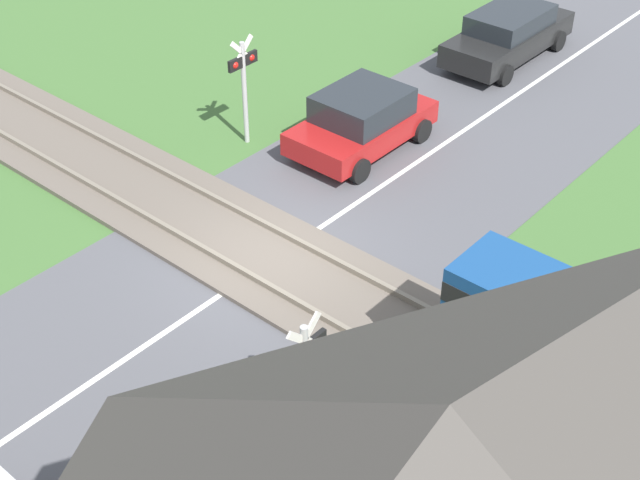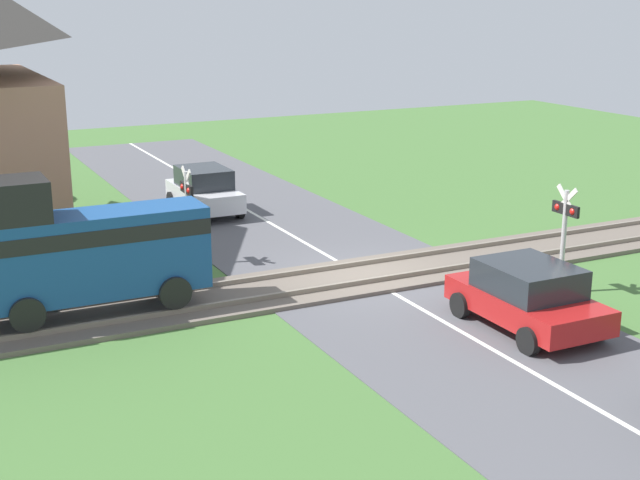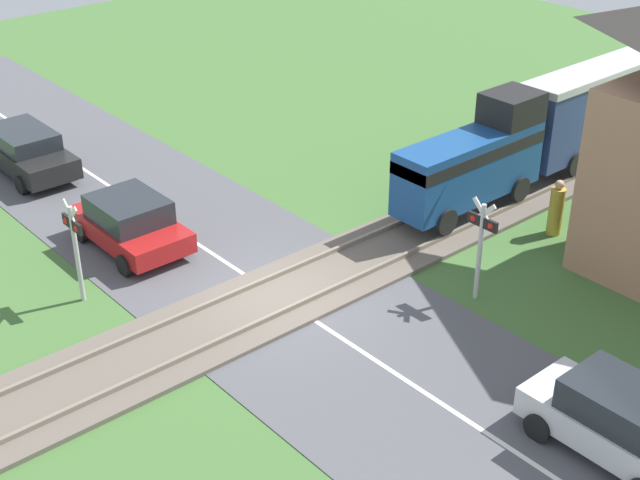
{
  "view_description": "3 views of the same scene",
  "coord_description": "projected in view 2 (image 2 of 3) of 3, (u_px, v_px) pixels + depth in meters",
  "views": [
    {
      "loc": [
        10.13,
        10.06,
        11.05
      ],
      "look_at": [
        0.0,
        1.33,
        1.2
      ],
      "focal_mm": 50.0,
      "sensor_mm": 36.0,
      "label": 1
    },
    {
      "loc": [
        -19.4,
        10.89,
        7.21
      ],
      "look_at": [
        0.0,
        1.33,
        1.2
      ],
      "focal_mm": 50.0,
      "sensor_mm": 36.0,
      "label": 2
    },
    {
      "loc": [
        14.98,
        -11.57,
        12.06
      ],
      "look_at": [
        0.0,
        1.33,
        1.2
      ],
      "focal_mm": 50.0,
      "sensor_mm": 36.0,
      "label": 3
    }
  ],
  "objects": [
    {
      "name": "ground_plane",
      "position": [
        366.0,
        278.0,
        23.33
      ],
      "size": [
        60.0,
        60.0,
        0.0
      ],
      "primitive_type": "plane",
      "color": "#426B33"
    },
    {
      "name": "road_surface",
      "position": [
        366.0,
        278.0,
        23.33
      ],
      "size": [
        48.0,
        6.4,
        0.02
      ],
      "color": "#515156",
      "rests_on": "ground_plane"
    },
    {
      "name": "track_bed",
      "position": [
        366.0,
        276.0,
        23.32
      ],
      "size": [
        2.8,
        48.0,
        0.24
      ],
      "color": "#665B51",
      "rests_on": "ground_plane"
    },
    {
      "name": "car_near_crossing",
      "position": [
        528.0,
        295.0,
        19.63
      ],
      "size": [
        3.74,
        2.04,
        1.49
      ],
      "color": "#A81919",
      "rests_on": "ground_plane"
    },
    {
      "name": "car_far_side",
      "position": [
        204.0,
        190.0,
        29.95
      ],
      "size": [
        3.6,
        1.8,
        1.57
      ],
      "color": "silver",
      "rests_on": "ground_plane"
    },
    {
      "name": "crossing_signal_west_approach",
      "position": [
        565.0,
        224.0,
        21.73
      ],
      "size": [
        0.9,
        0.18,
        2.72
      ],
      "color": "#B7B7B7",
      "rests_on": "ground_plane"
    },
    {
      "name": "crossing_signal_east_approach",
      "position": [
        187.0,
        202.0,
        24.0
      ],
      "size": [
        0.9,
        0.18,
        2.72
      ],
      "color": "#B7B7B7",
      "rests_on": "ground_plane"
    },
    {
      "name": "pedestrian_by_station",
      "position": [
        30.0,
        266.0,
        21.76
      ],
      "size": [
        0.41,
        0.41,
        1.67
      ],
      "color": "gold",
      "rests_on": "ground_plane"
    }
  ]
}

